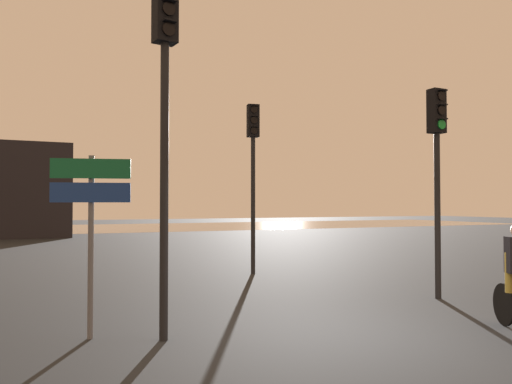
# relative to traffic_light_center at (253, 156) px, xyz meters

# --- Properties ---
(ground_plane) EXTENTS (120.00, 120.00, 0.00)m
(ground_plane) POSITION_rel_traffic_light_center_xyz_m (-1.21, -6.79, -3.23)
(ground_plane) COLOR black
(water_strip) EXTENTS (80.00, 16.00, 0.01)m
(water_strip) POSITION_rel_traffic_light_center_xyz_m (-1.21, 29.77, -3.23)
(water_strip) COLOR gray
(water_strip) RESTS_ON ground
(traffic_light_center) EXTENTS (0.36, 0.38, 4.67)m
(traffic_light_center) POSITION_rel_traffic_light_center_xyz_m (0.00, 0.00, 0.00)
(traffic_light_center) COLOR black
(traffic_light_center) RESTS_ON ground
(traffic_light_near_right) EXTENTS (0.33, 0.34, 4.26)m
(traffic_light_near_right) POSITION_rel_traffic_light_center_xyz_m (1.97, -4.84, -0.27)
(traffic_light_near_right) COLOR black
(traffic_light_near_right) RESTS_ON ground
(traffic_light_near_left) EXTENTS (0.35, 0.37, 5.09)m
(traffic_light_near_left) POSITION_rel_traffic_light_center_xyz_m (-3.84, -5.66, 0.26)
(traffic_light_near_left) COLOR black
(traffic_light_near_left) RESTS_ON ground
(direction_sign_post) EXTENTS (1.07, 0.31, 2.60)m
(direction_sign_post) POSITION_rel_traffic_light_center_xyz_m (-4.78, -5.17, -1.44)
(direction_sign_post) COLOR slate
(direction_sign_post) RESTS_ON ground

